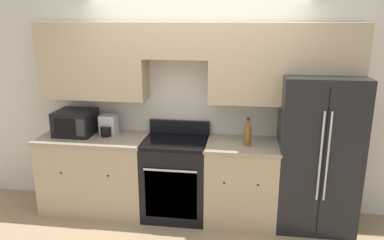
{
  "coord_description": "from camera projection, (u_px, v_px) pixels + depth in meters",
  "views": [
    {
      "loc": [
        0.58,
        -3.7,
        2.31
      ],
      "look_at": [
        0.0,
        0.31,
        1.19
      ],
      "focal_mm": 35.0,
      "sensor_mm": 36.0,
      "label": 1
    }
  ],
  "objects": [
    {
      "name": "lower_cabinets_right",
      "position": [
        241.0,
        182.0,
        4.32
      ],
      "size": [
        0.82,
        0.64,
        0.94
      ],
      "color": "tan",
      "rests_on": "ground_plane"
    },
    {
      "name": "refrigerator",
      "position": [
        317.0,
        152.0,
        4.13
      ],
      "size": [
        0.84,
        0.72,
        1.72
      ],
      "color": "black",
      "rests_on": "ground_plane"
    },
    {
      "name": "microwave",
      "position": [
        75.0,
        122.0,
        4.48
      ],
      "size": [
        0.44,
        0.41,
        0.29
      ],
      "color": "black",
      "rests_on": "lower_cabinets_left"
    },
    {
      "name": "coffee_maker",
      "position": [
        108.0,
        126.0,
        4.49
      ],
      "size": [
        0.19,
        0.25,
        0.24
      ],
      "color": "#B7B7BC",
      "rests_on": "lower_cabinets_left"
    },
    {
      "name": "bottle",
      "position": [
        248.0,
        135.0,
        4.09
      ],
      "size": [
        0.08,
        0.08,
        0.32
      ],
      "color": "brown",
      "rests_on": "lower_cabinets_right"
    },
    {
      "name": "wall_back",
      "position": [
        196.0,
        86.0,
        4.36
      ],
      "size": [
        8.0,
        0.39,
        2.6
      ],
      "color": "beige",
      "rests_on": "ground_plane"
    },
    {
      "name": "lower_cabinets_left",
      "position": [
        96.0,
        173.0,
        4.56
      ],
      "size": [
        1.28,
        0.64,
        0.94
      ],
      "color": "tan",
      "rests_on": "ground_plane"
    },
    {
      "name": "ground_plane",
      "position": [
        188.0,
        228.0,
        4.22
      ],
      "size": [
        12.0,
        12.0,
        0.0
      ],
      "primitive_type": "plane",
      "color": "#937A5B"
    },
    {
      "name": "oven_range",
      "position": [
        176.0,
        177.0,
        4.42
      ],
      "size": [
        0.74,
        0.65,
        1.1
      ],
      "color": "black",
      "rests_on": "ground_plane"
    }
  ]
}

